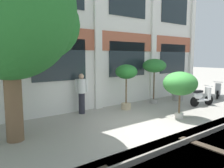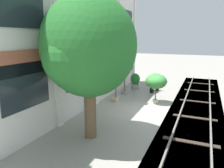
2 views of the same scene
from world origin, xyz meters
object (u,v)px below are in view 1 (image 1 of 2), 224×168
(potted_plant_terracotta_small, at_px, (154,67))
(scooter_second_parked, at_px, (218,90))
(broadleaf_tree, at_px, (8,12))
(potted_plant_ribbed_drum, at_px, (178,88))
(potted_plant_tall_urn, at_px, (180,84))
(potted_plant_low_pan, at_px, (126,75))
(scooter_near_curb, at_px, (201,97))
(resident_by_doorway, at_px, (82,92))

(potted_plant_terracotta_small, height_order, scooter_second_parked, potted_plant_terracotta_small)
(broadleaf_tree, bearing_deg, potted_plant_ribbed_drum, 5.37)
(potted_plant_tall_urn, relative_size, potted_plant_terracotta_small, 0.80)
(potted_plant_low_pan, height_order, potted_plant_tall_urn, potted_plant_low_pan)
(broadleaf_tree, distance_m, potted_plant_terracotta_small, 7.24)
(broadleaf_tree, xyz_separation_m, potted_plant_tall_urn, (5.64, -1.41, -2.22))
(scooter_second_parked, bearing_deg, scooter_near_curb, -11.22)
(potted_plant_terracotta_small, bearing_deg, potted_plant_tall_urn, -117.81)
(broadleaf_tree, xyz_separation_m, scooter_second_parked, (11.09, -0.17, -3.12))
(potted_plant_low_pan, distance_m, scooter_second_parked, 6.34)
(potted_plant_terracotta_small, bearing_deg, scooter_near_curb, -54.37)
(potted_plant_low_pan, distance_m, potted_plant_tall_urn, 2.46)
(potted_plant_terracotta_small, xyz_separation_m, scooter_second_parked, (4.14, -1.25, -1.42))
(scooter_second_parked, distance_m, resident_by_doorway, 8.29)
(potted_plant_terracotta_small, bearing_deg, potted_plant_ribbed_drum, -9.97)
(scooter_second_parked, relative_size, resident_by_doorway, 0.78)
(potted_plant_low_pan, relative_size, resident_by_doorway, 1.21)
(potted_plant_low_pan, relative_size, potted_plant_tall_urn, 1.12)
(scooter_near_curb, bearing_deg, potted_plant_tall_urn, -151.98)
(scooter_near_curb, bearing_deg, potted_plant_terracotta_small, 139.62)
(potted_plant_tall_urn, xyz_separation_m, scooter_second_parked, (5.46, 1.25, -0.90))
(potted_plant_terracotta_small, distance_m, resident_by_doorway, 4.10)
(potted_plant_tall_urn, height_order, scooter_near_curb, potted_plant_tall_urn)
(potted_plant_low_pan, height_order, scooter_second_parked, potted_plant_low_pan)
(scooter_near_curb, relative_size, resident_by_doorway, 0.81)
(potted_plant_low_pan, xyz_separation_m, potted_plant_tall_urn, (0.68, -2.35, -0.24))
(potted_plant_terracotta_small, xyz_separation_m, resident_by_doorway, (-3.97, 0.40, -0.95))
(broadleaf_tree, bearing_deg, resident_by_doorway, 26.45)
(broadleaf_tree, bearing_deg, scooter_near_curb, -5.22)
(potted_plant_ribbed_drum, xyz_separation_m, scooter_second_parked, (2.54, -0.97, -0.22))
(potted_plant_ribbed_drum, relative_size, potted_plant_tall_urn, 0.69)
(potted_plant_ribbed_drum, distance_m, potted_plant_terracotta_small, 2.01)
(potted_plant_low_pan, height_order, potted_plant_terracotta_small, potted_plant_terracotta_small)
(potted_plant_tall_urn, distance_m, resident_by_doorway, 3.95)
(resident_by_doorway, bearing_deg, potted_plant_tall_urn, 77.58)
(potted_plant_tall_urn, relative_size, scooter_near_curb, 1.33)
(resident_by_doorway, bearing_deg, scooter_second_parked, 113.60)
(potted_plant_low_pan, height_order, resident_by_doorway, potted_plant_low_pan)
(scooter_near_curb, bearing_deg, potted_plant_ribbed_drum, 93.87)
(potted_plant_terracotta_small, xyz_separation_m, scooter_near_curb, (1.32, -1.84, -1.42))
(potted_plant_tall_urn, xyz_separation_m, potted_plant_terracotta_small, (1.32, 2.50, 0.52))
(potted_plant_terracotta_small, bearing_deg, potted_plant_low_pan, -175.62)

